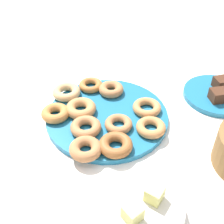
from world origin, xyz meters
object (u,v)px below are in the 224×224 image
donut_1 (86,149)px  brownie_far (219,95)px  donut_9 (91,85)px  fruit_bowl (141,210)px  donut_0 (151,127)px  donut_5 (55,113)px  donut_8 (116,145)px  donut_10 (117,125)px  cake_plate (217,95)px  donut_2 (86,127)px  brownie_near (222,83)px  donut_7 (81,108)px  melon_chunk_right (133,213)px  donut_plate (107,116)px  donut_3 (111,89)px  donut_6 (147,107)px  melon_chunk_left (154,194)px  donut_4 (67,92)px

donut_1 → brownie_far: (-0.47, 0.01, 0.00)m
donut_9 → fruit_bowl: bearing=76.2°
donut_0 → brownie_far: 0.27m
donut_5 → donut_8: (-0.09, 0.20, -0.00)m
donut_10 → cake_plate: (-0.38, 0.02, -0.02)m
donut_1 → cake_plate: size_ratio=0.39×
cake_plate → donut_2: bearing=-7.2°
donut_5 → donut_10: bearing=135.1°
donut_8 → brownie_far: brownie_far is taller
cake_plate → brownie_near: size_ratio=4.13×
donut_7 → melon_chunk_right: melon_chunk_right is taller
donut_plate → donut_2: 0.10m
donut_3 → donut_9: 0.07m
donut_plate → donut_6: donut_6 is taller
donut_6 → melon_chunk_left: (0.18, 0.27, 0.02)m
donut_0 → brownie_far: size_ratio=1.57×
donut_plate → donut_7: 0.08m
donut_4 → donut_9: size_ratio=1.14×
donut_2 → donut_1: bearing=63.2°
donut_3 → donut_7: (0.13, 0.04, 0.00)m
donut_0 → donut_3: size_ratio=1.03×
brownie_near → brownie_far: same height
donut_0 → donut_8: 0.12m
donut_6 → brownie_near: bearing=174.6°
donut_0 → donut_10: size_ratio=1.06×
fruit_bowl → donut_4: bearing=-93.3°
donut_8 → brownie_near: (-0.46, -0.06, 0.00)m
donut_0 → donut_10: bearing=-37.7°
donut_9 → cake_plate: bearing=145.9°
donut_0 → donut_4: (0.14, -0.28, 0.00)m
donut_2 → donut_3: same height
cake_plate → fruit_bowl: bearing=26.1°
donut_8 → donut_5: bearing=-66.3°
donut_10 → melon_chunk_left: bearing=77.2°
donut_1 → fruit_bowl: (-0.03, 0.21, -0.02)m
cake_plate → donut_1: bearing=1.9°
melon_chunk_left → donut_0: bearing=-124.6°
donut_4 → donut_5: bearing=48.8°
donut_5 → melon_chunk_right: 0.40m
fruit_bowl → melon_chunk_right: bearing=23.2°
brownie_far → melon_chunk_left: size_ratio=1.50×
donut_3 → cake_plate: donut_3 is taller
donut_2 → brownie_near: brownie_near is taller
donut_4 → donut_8: same height
donut_1 → donut_5: same height
brownie_near → brownie_far: bearing=36.0°
donut_4 → fruit_bowl: bearing=86.7°
donut_1 → cake_plate: 0.50m
donut_6 → donut_plate: bearing=-22.2°
donut_0 → donut_10: (0.08, -0.06, -0.00)m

